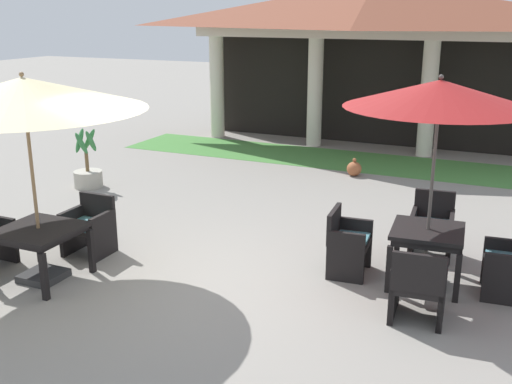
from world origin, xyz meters
name	(u,v)px	position (x,y,z in m)	size (l,w,h in m)	color
ground_plane	(203,281)	(0.00, 0.00, 0.00)	(60.00, 60.00, 0.00)	gray
background_pavilion	(374,21)	(0.00, 8.46, 3.10)	(9.55, 2.82, 3.98)	beige
lawn_strip	(353,161)	(0.00, 7.12, 0.00)	(11.35, 1.98, 0.01)	#47843D
patio_table_near_foreground	(427,237)	(2.59, 1.11, 0.63)	(0.94, 0.94, 0.74)	black
patio_umbrella_near_foreground	(440,96)	(2.59, 1.11, 2.38)	(2.25, 2.25, 2.64)	#2D2D2D
patio_chair_near_foreground_south	(418,286)	(2.67, 0.11, 0.41)	(0.63, 0.63, 0.88)	black
patio_chair_near_foreground_east	(512,265)	(3.59, 1.19, 0.40)	(0.63, 0.66, 0.86)	black
patio_chair_near_foreground_north	(432,228)	(2.51, 2.11, 0.41)	(0.62, 0.60, 0.90)	black
patio_chair_near_foreground_west	(347,243)	(1.60, 1.03, 0.42)	(0.54, 0.67, 0.87)	black
patio_table_mid_left	(39,235)	(-1.92, -0.79, 0.61)	(0.96, 0.96, 0.71)	black
patio_umbrella_mid_left	(24,95)	(-1.92, -0.79, 2.38)	(2.92, 2.92, 2.65)	#2D2D2D
patio_chair_mid_left_north	(89,227)	(-1.93, 0.18, 0.39)	(0.60, 0.56, 0.83)	black
potted_palm_left_edge	(88,173)	(-4.17, 2.89, 0.29)	(0.55, 0.55, 1.17)	#B2AD9E
terracotta_urn	(354,169)	(0.37, 5.85, 0.15)	(0.31, 0.31, 0.38)	#9E5633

